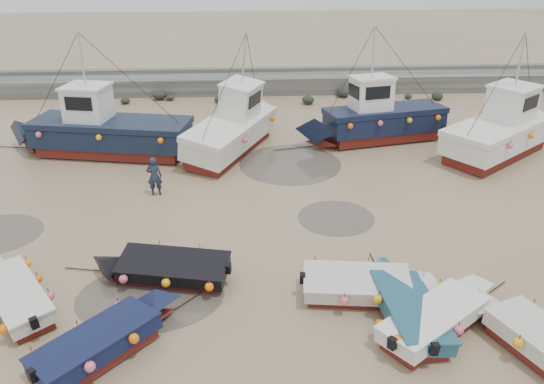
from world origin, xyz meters
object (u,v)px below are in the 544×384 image
at_px(dinghy_0, 15,290).
at_px(dinghy_5, 368,284).
at_px(person, 156,194).
at_px(dinghy_4, 164,265).
at_px(cabin_boat_3, 505,129).
at_px(dinghy_1, 108,337).
at_px(cabin_boat_0, 99,130).
at_px(dinghy_6, 541,339).
at_px(dinghy_2, 404,304).
at_px(cabin_boat_1, 233,125).
at_px(cabin_boat_2, 375,118).
at_px(dinghy_3, 442,315).

distance_m(dinghy_0, dinghy_5, 11.42).
bearing_deg(person, dinghy_0, 62.94).
xyz_separation_m(dinghy_4, cabin_boat_3, (16.48, 10.29, 0.81)).
relative_size(dinghy_0, dinghy_1, 1.09).
distance_m(dinghy_4, cabin_boat_0, 12.37).
bearing_deg(dinghy_6, dinghy_4, 134.57).
relative_size(dinghy_2, dinghy_5, 1.01).
bearing_deg(cabin_boat_3, dinghy_0, -98.06).
relative_size(dinghy_4, person, 3.27).
xyz_separation_m(dinghy_4, dinghy_5, (6.79, -1.40, 0.01)).
relative_size(dinghy_2, dinghy_6, 1.01).
xyz_separation_m(cabin_boat_0, cabin_boat_1, (7.02, 0.25, 0.05)).
distance_m(dinghy_5, cabin_boat_0, 17.26).
distance_m(dinghy_0, cabin_boat_3, 24.02).
xyz_separation_m(dinghy_5, cabin_boat_0, (-11.56, 12.79, 0.75)).
height_order(cabin_boat_2, person, cabin_boat_2).
xyz_separation_m(dinghy_2, dinghy_6, (3.47, -1.75, -0.00)).
relative_size(dinghy_4, cabin_boat_1, 0.64).
relative_size(dinghy_4, dinghy_6, 1.05).
bearing_deg(cabin_boat_0, dinghy_0, -169.10).
relative_size(dinghy_1, dinghy_4, 0.78).
xyz_separation_m(dinghy_1, dinghy_6, (12.31, -0.73, -0.00)).
bearing_deg(dinghy_4, dinghy_5, -90.45).
bearing_deg(person, dinghy_4, 98.08).
height_order(dinghy_3, cabin_boat_3, cabin_boat_3).
relative_size(dinghy_2, dinghy_4, 0.96).
relative_size(cabin_boat_1, cabin_boat_2, 0.97).
relative_size(dinghy_0, cabin_boat_1, 0.55).
height_order(dinghy_1, cabin_boat_3, cabin_boat_3).
bearing_deg(cabin_boat_0, dinghy_3, -126.71).
bearing_deg(cabin_boat_3, dinghy_4, -94.54).
height_order(dinghy_6, cabin_boat_0, cabin_boat_0).
relative_size(dinghy_2, cabin_boat_2, 0.59).
bearing_deg(cabin_boat_3, dinghy_6, -56.62).
distance_m(dinghy_5, cabin_boat_2, 14.17).
bearing_deg(person, dinghy_6, 136.70).
bearing_deg(cabin_boat_0, person, -134.39).
distance_m(cabin_boat_0, person, 6.27).
relative_size(dinghy_3, cabin_boat_3, 0.61).
bearing_deg(dinghy_4, dinghy_0, 115.17).
bearing_deg(cabin_boat_1, dinghy_2, -42.72).
bearing_deg(dinghy_5, cabin_boat_0, -131.44).
bearing_deg(dinghy_5, dinghy_3, 55.94).
height_order(dinghy_2, person, dinghy_2).
distance_m(dinghy_3, dinghy_5, 2.53).
bearing_deg(cabin_boat_2, cabin_boat_0, 81.79).
height_order(dinghy_1, dinghy_6, same).
xyz_separation_m(dinghy_5, cabin_boat_2, (3.28, 13.76, 0.80)).
xyz_separation_m(dinghy_3, cabin_boat_1, (-6.46, 14.68, 0.80)).
bearing_deg(dinghy_1, cabin_boat_1, 121.26).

